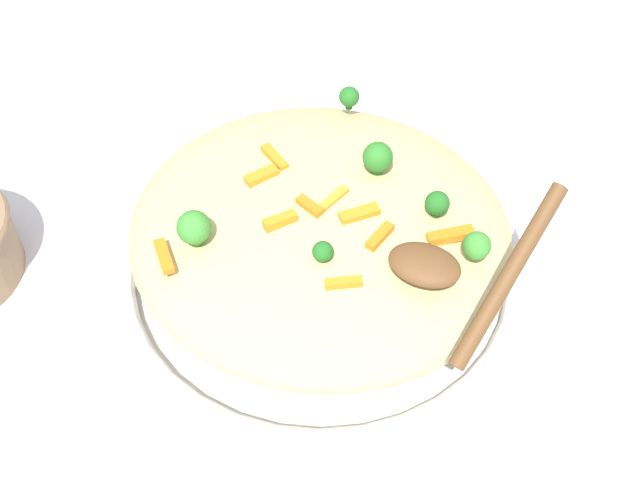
# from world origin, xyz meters

# --- Properties ---
(ground_plane) EXTENTS (2.40, 2.40, 0.00)m
(ground_plane) POSITION_xyz_m (0.00, 0.00, 0.00)
(ground_plane) COLOR silver
(serving_bowl) EXTENTS (0.36, 0.36, 0.05)m
(serving_bowl) POSITION_xyz_m (0.00, 0.00, 0.03)
(serving_bowl) COLOR silver
(serving_bowl) RESTS_ON ground_plane
(pasta_mound) EXTENTS (0.32, 0.31, 0.07)m
(pasta_mound) POSITION_xyz_m (0.00, 0.00, 0.08)
(pasta_mound) COLOR #D1BA7A
(pasta_mound) RESTS_ON serving_bowl
(carrot_piece_0) EXTENTS (0.03, 0.02, 0.01)m
(carrot_piece_0) POSITION_xyz_m (-0.06, 0.03, 0.12)
(carrot_piece_0) COLOR orange
(carrot_piece_0) RESTS_ON pasta_mound
(carrot_piece_1) EXTENTS (0.03, 0.03, 0.01)m
(carrot_piece_1) POSITION_xyz_m (-0.09, -0.09, 0.11)
(carrot_piece_1) COLOR orange
(carrot_piece_1) RESTS_ON pasta_mound
(carrot_piece_2) EXTENTS (0.03, 0.02, 0.01)m
(carrot_piece_2) POSITION_xyz_m (-0.01, -0.01, 0.12)
(carrot_piece_2) COLOR orange
(carrot_piece_2) RESTS_ON pasta_mound
(carrot_piece_3) EXTENTS (0.02, 0.03, 0.01)m
(carrot_piece_3) POSITION_xyz_m (0.01, 0.01, 0.12)
(carrot_piece_3) COLOR orange
(carrot_piece_3) RESTS_ON pasta_mound
(carrot_piece_4) EXTENTS (0.01, 0.03, 0.01)m
(carrot_piece_4) POSITION_xyz_m (0.06, -0.01, 0.12)
(carrot_piece_4) COLOR orange
(carrot_piece_4) RESTS_ON pasta_mound
(carrot_piece_5) EXTENTS (0.04, 0.03, 0.01)m
(carrot_piece_5) POSITION_xyz_m (0.11, 0.01, 0.11)
(carrot_piece_5) COLOR orange
(carrot_piece_5) RESTS_ON pasta_mound
(carrot_piece_6) EXTENTS (0.02, 0.03, 0.01)m
(carrot_piece_6) POSITION_xyz_m (-0.02, -0.03, 0.12)
(carrot_piece_6) COLOR orange
(carrot_piece_6) RESTS_ON pasta_mound
(carrot_piece_7) EXTENTS (0.03, 0.03, 0.01)m
(carrot_piece_7) POSITION_xyz_m (0.03, 0.00, 0.12)
(carrot_piece_7) COLOR orange
(carrot_piece_7) RESTS_ON pasta_mound
(carrot_piece_8) EXTENTS (0.02, 0.03, 0.01)m
(carrot_piece_8) POSITION_xyz_m (-0.06, 0.01, 0.12)
(carrot_piece_8) COLOR orange
(carrot_piece_8) RESTS_ON pasta_mound
(carrot_piece_9) EXTENTS (0.03, 0.02, 0.01)m
(carrot_piece_9) POSITION_xyz_m (0.05, -0.07, 0.11)
(carrot_piece_9) COLOR orange
(carrot_piece_9) RESTS_ON pasta_mound
(broccoli_floret_0) EXTENTS (0.03, 0.03, 0.03)m
(broccoli_floret_0) POSITION_xyz_m (-0.08, -0.07, 0.13)
(broccoli_floret_0) COLOR #377928
(broccoli_floret_0) RESTS_ON pasta_mound
(broccoli_floret_1) EXTENTS (0.02, 0.02, 0.02)m
(broccoli_floret_1) POSITION_xyz_m (-0.02, 0.13, 0.12)
(broccoli_floret_1) COLOR #205B1C
(broccoli_floret_1) RESTS_ON pasta_mound
(broccoli_floret_2) EXTENTS (0.02, 0.02, 0.03)m
(broccoli_floret_2) POSITION_xyz_m (0.09, 0.03, 0.12)
(broccoli_floret_2) COLOR #205B1C
(broccoli_floret_2) RESTS_ON pasta_mound
(broccoli_floret_3) EXTENTS (0.03, 0.03, 0.03)m
(broccoli_floret_3) POSITION_xyz_m (0.03, 0.05, 0.13)
(broccoli_floret_3) COLOR #296820
(broccoli_floret_3) RESTS_ON pasta_mound
(broccoli_floret_4) EXTENTS (0.02, 0.02, 0.02)m
(broccoli_floret_4) POSITION_xyz_m (0.02, -0.05, 0.12)
(broccoli_floret_4) COLOR #205B1C
(broccoli_floret_4) RESTS_ON pasta_mound
(broccoli_floret_5) EXTENTS (0.02, 0.02, 0.03)m
(broccoli_floret_5) POSITION_xyz_m (0.13, 0.00, 0.12)
(broccoli_floret_5) COLOR #377928
(broccoli_floret_5) RESTS_ON pasta_mound
(serving_spoon) EXTENTS (0.11, 0.13, 0.08)m
(serving_spoon) POSITION_xyz_m (0.12, -0.04, 0.13)
(serving_spoon) COLOR brown
(serving_spoon) RESTS_ON pasta_mound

